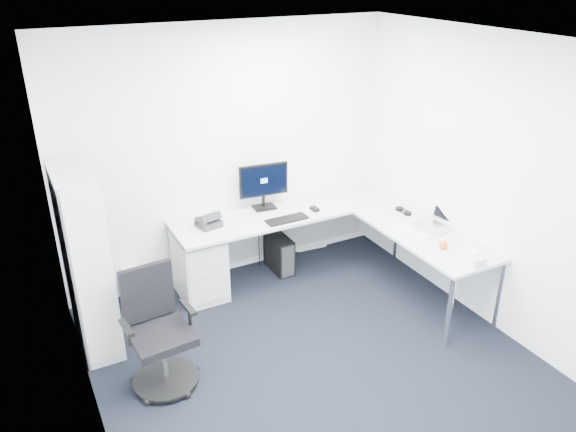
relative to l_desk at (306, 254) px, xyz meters
name	(u,v)px	position (x,y,z in m)	size (l,w,h in m)	color
ground	(330,378)	(-0.55, -1.40, -0.38)	(4.20, 4.20, 0.00)	black
ceiling	(343,48)	(-0.55, -1.40, 2.32)	(4.20, 4.20, 0.00)	white
wall_back	(229,156)	(-0.55, 0.70, 0.97)	(3.60, 0.02, 2.70)	white
wall_left	(84,297)	(-2.35, -1.40, 0.97)	(0.02, 4.20, 2.70)	white
wall_right	(509,193)	(1.25, -1.40, 0.97)	(0.02, 4.20, 2.70)	white
l_desk	(306,254)	(0.00, 0.00, 0.00)	(2.59, 1.45, 0.76)	#B2B4B4
drawer_pedestal	(200,266)	(-1.07, 0.34, -0.04)	(0.44, 0.55, 0.68)	#B2B4B4
bookshelf	(86,261)	(-2.17, 0.05, 0.45)	(0.32, 0.83, 1.66)	#BBBDBE
task_chair	(161,333)	(-1.79, -0.82, 0.13)	(0.57, 0.57, 1.02)	black
black_pc_tower	(279,253)	(-0.11, 0.42, -0.17)	(0.19, 0.42, 0.41)	black
beige_pc_tower	(133,288)	(-1.73, 0.53, -0.21)	(0.16, 0.36, 0.34)	#B7B59C
power_strip	(312,247)	(0.48, 0.70, -0.36)	(0.37, 0.06, 0.04)	silver
monitor	(264,186)	(-0.24, 0.51, 0.64)	(0.54, 0.17, 0.52)	black
black_keyboard	(287,219)	(-0.16, 0.13, 0.39)	(0.44, 0.16, 0.02)	black
mouse	(315,209)	(0.22, 0.21, 0.40)	(0.06, 0.11, 0.03)	black
desk_phone	(208,219)	(-0.93, 0.37, 0.45)	(0.22, 0.22, 0.15)	#272729
laptop	(433,216)	(1.06, -0.70, 0.51)	(0.36, 0.35, 0.26)	silver
white_keyboard	(410,232)	(0.79, -0.69, 0.38)	(0.12, 0.40, 0.01)	silver
headphones	(404,210)	(1.04, -0.27, 0.40)	(0.12, 0.20, 0.05)	black
orange_fruit	(443,245)	(0.84, -1.10, 0.42)	(0.08, 0.08, 0.08)	#EA5714
tissue_box	(472,258)	(0.89, -1.42, 0.42)	(0.12, 0.24, 0.08)	silver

